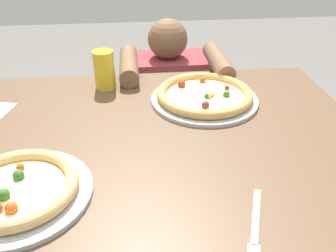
# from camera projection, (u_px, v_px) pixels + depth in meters

# --- Properties ---
(dining_table) EXTENTS (1.28, 0.91, 0.75)m
(dining_table) POSITION_uv_depth(u_px,v_px,m) (145.00, 168.00, 1.06)
(dining_table) COLOR brown
(dining_table) RESTS_ON ground
(pizza_near) EXTENTS (0.32, 0.32, 0.04)m
(pizza_near) POSITION_uv_depth(u_px,v_px,m) (17.00, 190.00, 0.78)
(pizza_near) COLOR #B7B7BC
(pizza_near) RESTS_ON dining_table
(pizza_far) EXTENTS (0.35, 0.35, 0.04)m
(pizza_far) POSITION_uv_depth(u_px,v_px,m) (204.00, 96.00, 1.18)
(pizza_far) COLOR #B7B7BC
(pizza_far) RESTS_ON dining_table
(drink_cup_colored) EXTENTS (0.07, 0.07, 0.13)m
(drink_cup_colored) POSITION_uv_depth(u_px,v_px,m) (104.00, 70.00, 1.24)
(drink_cup_colored) COLOR gold
(drink_cup_colored) RESTS_ON dining_table
(fork) EXTENTS (0.09, 0.20, 0.00)m
(fork) POSITION_uv_depth(u_px,v_px,m) (255.00, 227.00, 0.72)
(fork) COLOR silver
(fork) RESTS_ON dining_table
(diner_seated) EXTENTS (0.42, 0.52, 0.90)m
(diner_seated) POSITION_uv_depth(u_px,v_px,m) (168.00, 120.00, 1.77)
(diner_seated) COLOR #333847
(diner_seated) RESTS_ON ground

